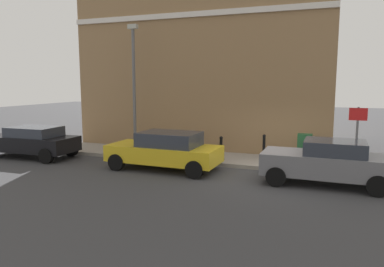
# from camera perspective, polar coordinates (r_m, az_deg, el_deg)

# --- Properties ---
(ground) EXTENTS (80.00, 80.00, 0.00)m
(ground) POSITION_cam_1_polar(r_m,az_deg,el_deg) (13.13, 12.37, -6.73)
(ground) COLOR #38383A
(sidewalk) EXTENTS (2.33, 30.00, 0.15)m
(sidewalk) POSITION_cam_1_polar(r_m,az_deg,el_deg) (16.85, -7.20, -3.08)
(sidewalk) COLOR gray
(sidewalk) RESTS_ON ground
(corner_building) EXTENTS (7.39, 12.40, 9.85)m
(corner_building) POSITION_cam_1_polar(r_m,az_deg,el_deg) (20.38, 3.64, 12.58)
(corner_building) COLOR olive
(corner_building) RESTS_ON ground
(car_grey) EXTENTS (1.84, 4.04, 1.47)m
(car_grey) POSITION_cam_1_polar(r_m,az_deg,el_deg) (12.51, 20.53, -4.19)
(car_grey) COLOR slate
(car_grey) RESTS_ON ground
(car_yellow) EXTENTS (1.97, 4.31, 1.45)m
(car_yellow) POSITION_cam_1_polar(r_m,az_deg,el_deg) (13.80, -4.21, -2.60)
(car_yellow) COLOR gold
(car_yellow) RESTS_ON ground
(car_black) EXTENTS (1.92, 4.11, 1.38)m
(car_black) POSITION_cam_1_polar(r_m,az_deg,el_deg) (17.49, -23.87, -1.10)
(car_black) COLOR black
(car_black) RESTS_ON ground
(utility_cabinet) EXTENTS (0.46, 0.61, 1.15)m
(utility_cabinet) POSITION_cam_1_polar(r_m,az_deg,el_deg) (14.98, 17.27, -2.41)
(utility_cabinet) COLOR #1E4C28
(utility_cabinet) RESTS_ON sidewalk
(bollard_near_cabinet) EXTENTS (0.14, 0.14, 1.04)m
(bollard_near_cabinet) POSITION_cam_1_polar(r_m,az_deg,el_deg) (15.25, 11.24, -1.94)
(bollard_near_cabinet) COLOR black
(bollard_near_cabinet) RESTS_ON sidewalk
(bollard_far_kerb) EXTENTS (0.14, 0.14, 1.04)m
(bollard_far_kerb) POSITION_cam_1_polar(r_m,az_deg,el_deg) (14.48, 4.59, -2.33)
(bollard_far_kerb) COLOR black
(bollard_far_kerb) RESTS_ON sidewalk
(street_sign) EXTENTS (0.08, 0.60, 2.30)m
(street_sign) POSITION_cam_1_polar(r_m,az_deg,el_deg) (14.04, 24.55, 0.59)
(street_sign) COLOR #59595B
(street_sign) RESTS_ON sidewalk
(lamppost) EXTENTS (0.20, 0.44, 5.72)m
(lamppost) POSITION_cam_1_polar(r_m,az_deg,el_deg) (16.83, -9.11, 7.93)
(lamppost) COLOR #59595B
(lamppost) RESTS_ON sidewalk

